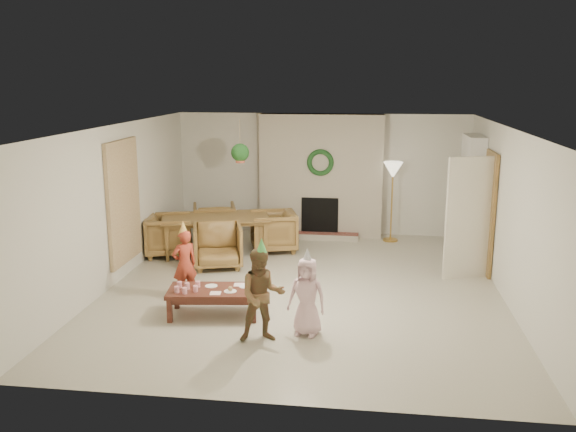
% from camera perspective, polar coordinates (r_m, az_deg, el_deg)
% --- Properties ---
extents(floor, '(7.00, 7.00, 0.00)m').
position_cam_1_polar(floor, '(9.55, 1.48, -6.74)').
color(floor, '#B7B29E').
rests_on(floor, ground).
extents(ceiling, '(7.00, 7.00, 0.00)m').
position_cam_1_polar(ceiling, '(9.02, 1.57, 8.38)').
color(ceiling, white).
rests_on(ceiling, wall_back).
extents(wall_back, '(7.00, 0.00, 7.00)m').
position_cam_1_polar(wall_back, '(12.64, 3.20, 3.97)').
color(wall_back, silver).
rests_on(wall_back, floor).
extents(wall_front, '(7.00, 0.00, 7.00)m').
position_cam_1_polar(wall_front, '(5.87, -2.11, -6.65)').
color(wall_front, silver).
rests_on(wall_front, floor).
extents(wall_left, '(0.00, 7.00, 7.00)m').
position_cam_1_polar(wall_left, '(9.97, -15.89, 1.07)').
color(wall_left, silver).
rests_on(wall_left, floor).
extents(wall_right, '(0.00, 7.00, 7.00)m').
position_cam_1_polar(wall_right, '(9.39, 20.05, 0.06)').
color(wall_right, silver).
rests_on(wall_right, floor).
extents(fireplace_mass, '(2.50, 0.40, 2.50)m').
position_cam_1_polar(fireplace_mass, '(12.44, 3.13, 3.82)').
color(fireplace_mass, '#552316').
rests_on(fireplace_mass, floor).
extents(fireplace_hearth, '(1.60, 0.30, 0.12)m').
position_cam_1_polar(fireplace_hearth, '(12.34, 2.94, -1.89)').
color(fireplace_hearth, maroon).
rests_on(fireplace_hearth, floor).
extents(fireplace_firebox, '(0.75, 0.12, 0.75)m').
position_cam_1_polar(fireplace_firebox, '(12.42, 3.02, 0.05)').
color(fireplace_firebox, black).
rests_on(fireplace_firebox, floor).
extents(fireplace_wreath, '(0.54, 0.10, 0.54)m').
position_cam_1_polar(fireplace_wreath, '(12.17, 3.06, 5.05)').
color(fireplace_wreath, '#18411D').
rests_on(fireplace_wreath, fireplace_mass).
extents(floor_lamp_base, '(0.30, 0.30, 0.03)m').
position_cam_1_polar(floor_lamp_base, '(12.38, 9.62, -2.23)').
color(floor_lamp_base, gold).
rests_on(floor_lamp_base, floor).
extents(floor_lamp_post, '(0.03, 0.03, 1.44)m').
position_cam_1_polar(floor_lamp_post, '(12.21, 9.75, 1.08)').
color(floor_lamp_post, gold).
rests_on(floor_lamp_post, floor).
extents(floor_lamp_shade, '(0.38, 0.38, 0.32)m').
position_cam_1_polar(floor_lamp_shade, '(12.09, 9.87, 4.29)').
color(floor_lamp_shade, beige).
rests_on(floor_lamp_shade, floor_lamp_post).
extents(bookshelf_carcass, '(0.30, 1.00, 2.20)m').
position_cam_1_polar(bookshelf_carcass, '(11.60, 16.86, 1.87)').
color(bookshelf_carcass, white).
rests_on(bookshelf_carcass, floor).
extents(bookshelf_shelf_a, '(0.30, 0.92, 0.03)m').
position_cam_1_polar(bookshelf_shelf_a, '(11.73, 16.55, -1.24)').
color(bookshelf_shelf_a, white).
rests_on(bookshelf_shelf_a, bookshelf_carcass).
extents(bookshelf_shelf_b, '(0.30, 0.92, 0.03)m').
position_cam_1_polar(bookshelf_shelf_b, '(11.65, 16.68, 0.66)').
color(bookshelf_shelf_b, white).
rests_on(bookshelf_shelf_b, bookshelf_carcass).
extents(bookshelf_shelf_c, '(0.30, 0.92, 0.03)m').
position_cam_1_polar(bookshelf_shelf_c, '(11.57, 16.81, 2.60)').
color(bookshelf_shelf_c, white).
rests_on(bookshelf_shelf_c, bookshelf_carcass).
extents(bookshelf_shelf_d, '(0.30, 0.92, 0.03)m').
position_cam_1_polar(bookshelf_shelf_d, '(11.51, 16.94, 4.56)').
color(bookshelf_shelf_d, white).
rests_on(bookshelf_shelf_d, bookshelf_carcass).
extents(books_row_lower, '(0.20, 0.40, 0.24)m').
position_cam_1_polar(books_row_lower, '(11.55, 16.61, -0.75)').
color(books_row_lower, maroon).
rests_on(books_row_lower, bookshelf_shelf_a).
extents(books_row_mid, '(0.20, 0.44, 0.24)m').
position_cam_1_polar(books_row_mid, '(11.66, 16.59, 1.39)').
color(books_row_mid, navy).
rests_on(books_row_mid, bookshelf_shelf_b).
extents(books_row_upper, '(0.20, 0.36, 0.22)m').
position_cam_1_polar(books_row_upper, '(11.45, 16.83, 3.15)').
color(books_row_upper, '#B86F27').
rests_on(books_row_upper, bookshelf_shelf_c).
extents(door_frame, '(0.05, 0.86, 2.04)m').
position_cam_1_polar(door_frame, '(10.58, 18.39, 0.28)').
color(door_frame, olive).
rests_on(door_frame, floor).
extents(door_leaf, '(0.77, 0.32, 2.00)m').
position_cam_1_polar(door_leaf, '(10.15, 16.66, -0.23)').
color(door_leaf, beige).
rests_on(door_leaf, floor).
extents(curtain_panel, '(0.06, 1.20, 2.00)m').
position_cam_1_polar(curtain_panel, '(10.14, -15.24, 1.29)').
color(curtain_panel, beige).
rests_on(curtain_panel, wall_left).
extents(dining_table, '(2.19, 1.60, 0.69)m').
position_cam_1_polar(dining_table, '(11.35, -6.80, -1.80)').
color(dining_table, olive).
rests_on(dining_table, floor).
extents(dining_chair_near, '(1.01, 1.03, 0.76)m').
position_cam_1_polar(dining_chair_near, '(10.51, -6.64, -2.80)').
color(dining_chair_near, olive).
rests_on(dining_chair_near, floor).
extents(dining_chair_far, '(1.01, 1.03, 0.76)m').
position_cam_1_polar(dining_chair_far, '(12.18, -6.94, -0.62)').
color(dining_chair_far, olive).
rests_on(dining_chair_far, floor).
extents(dining_chair_left, '(1.03, 1.01, 0.76)m').
position_cam_1_polar(dining_chair_left, '(11.35, -11.15, -1.77)').
color(dining_chair_left, olive).
rests_on(dining_chair_left, floor).
extents(dining_chair_right, '(1.03, 1.01, 0.76)m').
position_cam_1_polar(dining_chair_right, '(11.43, -1.39, -1.43)').
color(dining_chair_right, olive).
rests_on(dining_chair_right, floor).
extents(hanging_plant_cord, '(0.01, 0.01, 0.70)m').
position_cam_1_polar(hanging_plant_cord, '(10.74, -4.56, 7.20)').
color(hanging_plant_cord, tan).
rests_on(hanging_plant_cord, ceiling).
extents(hanging_plant_pot, '(0.16, 0.16, 0.12)m').
position_cam_1_polar(hanging_plant_pot, '(10.78, -4.53, 5.35)').
color(hanging_plant_pot, '#AE4E38').
rests_on(hanging_plant_pot, hanging_plant_cord).
extents(hanging_plant_foliage, '(0.32, 0.32, 0.32)m').
position_cam_1_polar(hanging_plant_foliage, '(10.76, -4.54, 5.98)').
color(hanging_plant_foliage, '#174518').
rests_on(hanging_plant_foliage, hanging_plant_pot).
extents(coffee_table_top, '(1.31, 0.77, 0.06)m').
position_cam_1_polar(coffee_table_top, '(8.42, -7.02, -7.03)').
color(coffee_table_top, '#52261B').
rests_on(coffee_table_top, floor).
extents(coffee_table_apron, '(1.20, 0.66, 0.08)m').
position_cam_1_polar(coffee_table_apron, '(8.45, -7.01, -7.45)').
color(coffee_table_apron, '#52261B').
rests_on(coffee_table_apron, floor).
extents(coffee_leg_fl, '(0.07, 0.07, 0.33)m').
position_cam_1_polar(coffee_leg_fl, '(8.35, -11.10, -8.76)').
color(coffee_leg_fl, '#52261B').
rests_on(coffee_leg_fl, floor).
extents(coffee_leg_fr, '(0.07, 0.07, 0.33)m').
position_cam_1_polar(coffee_leg_fr, '(8.20, -3.26, -8.94)').
color(coffee_leg_fr, '#52261B').
rests_on(coffee_leg_fr, floor).
extents(coffee_leg_bl, '(0.07, 0.07, 0.33)m').
position_cam_1_polar(coffee_leg_bl, '(8.81, -10.44, -7.55)').
color(coffee_leg_bl, '#52261B').
rests_on(coffee_leg_bl, floor).
extents(coffee_leg_br, '(0.07, 0.07, 0.33)m').
position_cam_1_polar(coffee_leg_br, '(8.67, -3.04, -7.70)').
color(coffee_leg_br, '#52261B').
rests_on(coffee_leg_br, floor).
extents(cup_a, '(0.07, 0.07, 0.09)m').
position_cam_1_polar(cup_a, '(8.34, -10.44, -6.82)').
color(cup_a, white).
rests_on(cup_a, coffee_table_top).
extents(cup_b, '(0.07, 0.07, 0.09)m').
position_cam_1_polar(cup_b, '(8.52, -10.20, -6.39)').
color(cup_b, white).
rests_on(cup_b, coffee_table_top).
extents(cup_c, '(0.07, 0.07, 0.09)m').
position_cam_1_polar(cup_c, '(8.28, -9.72, -6.95)').
color(cup_c, white).
rests_on(cup_c, coffee_table_top).
extents(cup_d, '(0.07, 0.07, 0.09)m').
position_cam_1_polar(cup_d, '(8.46, -9.49, -6.52)').
color(cup_d, white).
rests_on(cup_d, coffee_table_top).
extents(cup_e, '(0.07, 0.07, 0.09)m').
position_cam_1_polar(cup_e, '(8.33, -8.71, -6.80)').
color(cup_e, white).
rests_on(cup_e, coffee_table_top).
extents(cup_f, '(0.07, 0.07, 0.09)m').
position_cam_1_polar(cup_f, '(8.50, -8.51, -6.37)').
color(cup_f, white).
rests_on(cup_f, coffee_table_top).
extents(plate_a, '(0.19, 0.19, 0.01)m').
position_cam_1_polar(plate_a, '(8.53, -7.25, -6.55)').
color(plate_a, white).
rests_on(plate_a, coffee_table_top).
extents(plate_b, '(0.19, 0.19, 0.01)m').
position_cam_1_polar(plate_b, '(8.30, -5.46, -7.07)').
color(plate_b, white).
rests_on(plate_b, coffee_table_top).
extents(plate_c, '(0.19, 0.19, 0.01)m').
position_cam_1_polar(plate_c, '(8.46, -4.03, -6.64)').
color(plate_c, white).
rests_on(plate_c, coffee_table_top).
extents(food_scoop, '(0.07, 0.07, 0.07)m').
position_cam_1_polar(food_scoop, '(8.28, -5.47, -6.82)').
color(food_scoop, tan).
rests_on(food_scoop, plate_b).
extents(napkin_left, '(0.16, 0.16, 0.01)m').
position_cam_1_polar(napkin_left, '(8.25, -6.85, -7.23)').
color(napkin_left, '#FFBEBB').
rests_on(napkin_left, coffee_table_top).
extents(napkin_right, '(0.16, 0.16, 0.01)m').
position_cam_1_polar(napkin_right, '(8.54, -4.63, -6.47)').
color(napkin_right, '#FFBEBB').
rests_on(napkin_right, coffee_table_top).
extents(child_red, '(0.45, 0.43, 1.04)m').
position_cam_1_polar(child_red, '(9.09, -9.73, -4.51)').
color(child_red, '#A23622').
rests_on(child_red, floor).
extents(party_hat_red, '(0.18, 0.18, 0.20)m').
position_cam_1_polar(party_hat_red, '(8.94, -9.87, -1.05)').
color(party_hat_red, '#D4DC49').
rests_on(party_hat_red, child_red).
extents(child_plaid, '(0.68, 0.59, 1.19)m').
position_cam_1_polar(child_plaid, '(7.52, -2.47, -7.49)').
color(child_plaid, maroon).
rests_on(child_plaid, floor).
extents(party_hat_plaid, '(0.15, 0.15, 0.19)m').
position_cam_1_polar(party_hat_plaid, '(7.32, -2.51, -2.81)').
color(party_hat_plaid, '#53C359').
rests_on(party_hat_plaid, child_plaid).
extents(child_pink, '(0.56, 0.43, 1.01)m').
position_cam_1_polar(child_pink, '(7.73, 1.80, -7.59)').
color(child_pink, beige).
rests_on(child_pink, floor).
extents(party_hat_pink, '(0.17, 0.17, 0.18)m').
position_cam_1_polar(party_hat_pink, '(7.55, 1.83, -3.70)').
color(party_hat_pink, silver).
rests_on(party_hat_pink, child_pink).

